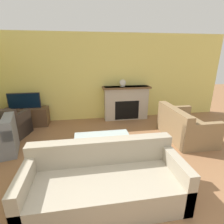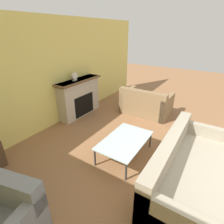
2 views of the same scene
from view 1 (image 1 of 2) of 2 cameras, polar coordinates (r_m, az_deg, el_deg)
name	(u,v)px [view 1 (image 1 of 2)]	position (r m, az deg, el deg)	size (l,w,h in m)	color
wall_back	(92,78)	(5.68, -6.66, 10.92)	(8.80, 0.06, 2.70)	#EADB72
fireplace	(126,102)	(5.78, 4.57, 3.24)	(1.54, 0.41, 1.09)	#BCB2A3
tv_stand	(27,117)	(5.85, -26.03, -1.48)	(1.25, 0.45, 0.55)	brown
tv	(24,101)	(5.72, -26.74, 3.30)	(0.90, 0.06, 0.46)	#232328
couch_sectional	(105,182)	(2.77, -2.43, -21.94)	(2.24, 0.95, 0.82)	#9E937F
couch_loveseat	(184,128)	(4.85, 22.52, -4.71)	(0.94, 1.42, 0.82)	#8C704C
armchair_accent	(10,126)	(5.25, -30.25, -3.98)	(0.89, 0.92, 0.82)	#3D332D
coffee_table	(103,139)	(3.74, -3.01, -8.93)	(1.20, 0.75, 0.39)	#333338
mantel_clock	(123,83)	(5.62, 3.48, 9.47)	(0.20, 0.07, 0.23)	beige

